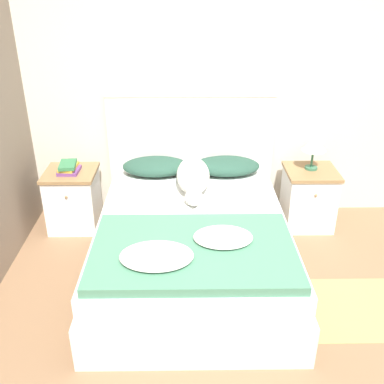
{
  "coord_description": "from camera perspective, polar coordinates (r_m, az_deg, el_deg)",
  "views": [
    {
      "loc": [
        -0.11,
        -1.78,
        2.12
      ],
      "look_at": [
        -0.07,
        1.27,
        0.6
      ],
      "focal_mm": 42.0,
      "sensor_mm": 36.0,
      "label": 1
    }
  ],
  "objects": [
    {
      "name": "pillow_right",
      "position": [
        3.93,
        4.39,
        3.31
      ],
      "size": [
        0.58,
        0.33,
        0.15
      ],
      "color": "#284C3D",
      "rests_on": "bed"
    },
    {
      "name": "dog",
      "position": [
        3.67,
        0.16,
        1.98
      ],
      "size": [
        0.27,
        0.81,
        0.21
      ],
      "color": "silver",
      "rests_on": "bed"
    },
    {
      "name": "nightstand_right",
      "position": [
        4.17,
        14.54,
        -0.68
      ],
      "size": [
        0.44,
        0.44,
        0.54
      ],
      "color": "white",
      "rests_on": "ground_plane"
    },
    {
      "name": "pillow_left",
      "position": [
        3.92,
        -4.62,
        3.26
      ],
      "size": [
        0.58,
        0.33,
        0.15
      ],
      "color": "#284C3D",
      "rests_on": "bed"
    },
    {
      "name": "bed",
      "position": [
        3.41,
        0.04,
        -6.77
      ],
      "size": [
        1.41,
        1.92,
        0.5
      ],
      "color": "silver",
      "rests_on": "ground_plane"
    },
    {
      "name": "table_lamp",
      "position": [
        4.0,
        15.24,
        5.85
      ],
      "size": [
        0.22,
        0.22,
        0.3
      ],
      "color": "#336B4C",
      "rests_on": "nightstand_right"
    },
    {
      "name": "book_stack",
      "position": [
        4.01,
        -15.41,
        3.0
      ],
      "size": [
        0.18,
        0.23,
        0.08
      ],
      "color": "#703D7F",
      "rests_on": "nightstand_left"
    },
    {
      "name": "wall_back",
      "position": [
        4.0,
        0.83,
        14.36
      ],
      "size": [
        9.0,
        0.06,
        2.55
      ],
      "color": "beige",
      "rests_on": "ground_plane"
    },
    {
      "name": "rug",
      "position": [
        3.48,
        22.51,
        -13.43
      ],
      "size": [
        1.03,
        0.65,
        0.0
      ],
      "color": "tan",
      "rests_on": "ground_plane"
    },
    {
      "name": "nightstand_left",
      "position": [
        4.15,
        -14.82,
        -0.86
      ],
      "size": [
        0.44,
        0.44,
        0.54
      ],
      "color": "white",
      "rests_on": "ground_plane"
    },
    {
      "name": "headboard",
      "position": [
        4.12,
        -0.15,
        4.99
      ],
      "size": [
        1.49,
        0.06,
        1.17
      ],
      "color": "silver",
      "rests_on": "ground_plane"
    },
    {
      "name": "quilt",
      "position": [
        2.83,
        -0.01,
        -7.41
      ],
      "size": [
        1.28,
        0.83,
        0.11
      ],
      "color": "#4C8466",
      "rests_on": "bed"
    }
  ]
}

